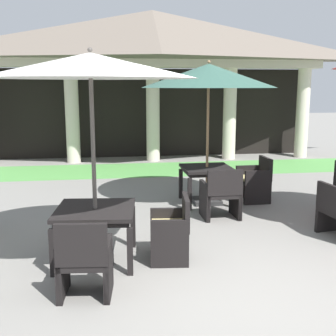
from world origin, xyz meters
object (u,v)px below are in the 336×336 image
(patio_table_mid_right, at_px, (95,215))
(patio_umbrella_mid_right, at_px, (90,67))
(patio_chair_mid_right_south, at_px, (85,262))
(patio_chair_mid_right_east, at_px, (172,230))
(patio_chair_mid_left_south, at_px, (221,195))
(patio_chair_mid_left_east, at_px, (255,181))
(patio_table_mid_left, at_px, (207,172))
(patio_umbrella_mid_left, at_px, (209,77))

(patio_table_mid_right, xyz_separation_m, patio_umbrella_mid_right, (-0.00, 0.00, 1.86))
(patio_chair_mid_right_south, height_order, patio_chair_mid_right_east, patio_chair_mid_right_south)
(patio_chair_mid_left_south, distance_m, patio_chair_mid_left_east, 1.39)
(patio_table_mid_right, height_order, patio_chair_mid_right_south, patio_chair_mid_right_south)
(patio_umbrella_mid_right, relative_size, patio_chair_mid_right_south, 3.05)
(patio_table_mid_left, xyz_separation_m, patio_chair_mid_left_east, (0.98, 0.02, -0.21))
(patio_umbrella_mid_right, xyz_separation_m, patio_chair_mid_right_south, (-0.10, -0.98, -2.07))
(patio_chair_mid_right_east, bearing_deg, patio_chair_mid_left_south, -28.20)
(patio_table_mid_right, xyz_separation_m, patio_chair_mid_right_east, (0.98, -0.10, -0.22))
(patio_table_mid_left, height_order, patio_chair_mid_right_south, patio_chair_mid_right_south)
(patio_chair_mid_left_south, height_order, patio_chair_mid_right_south, patio_chair_mid_left_south)
(patio_chair_mid_left_south, bearing_deg, patio_umbrella_mid_right, -144.56)
(patio_chair_mid_left_south, bearing_deg, patio_chair_mid_right_east, -125.08)
(patio_table_mid_left, height_order, patio_umbrella_mid_left, patio_umbrella_mid_left)
(patio_chair_mid_left_east, bearing_deg, patio_table_mid_right, 128.78)
(patio_chair_mid_left_east, height_order, patio_umbrella_mid_right, patio_umbrella_mid_right)
(patio_chair_mid_left_east, relative_size, patio_chair_mid_right_south, 0.98)
(patio_chair_mid_left_east, height_order, patio_chair_mid_right_south, patio_chair_mid_right_south)
(patio_table_mid_left, distance_m, patio_chair_mid_left_south, 1.00)
(patio_chair_mid_left_south, bearing_deg, patio_chair_mid_left_east, 45.05)
(patio_umbrella_mid_right, bearing_deg, patio_umbrella_mid_left, 50.81)
(patio_table_mid_left, xyz_separation_m, patio_table_mid_right, (-2.07, -2.54, -0.00))
(patio_umbrella_mid_left, bearing_deg, patio_table_mid_left, -90.00)
(patio_table_mid_left, bearing_deg, patio_chair_mid_right_east, -112.45)
(patio_umbrella_mid_left, height_order, patio_chair_mid_right_south, patio_umbrella_mid_left)
(patio_chair_mid_left_east, xyz_separation_m, patio_umbrella_mid_right, (-3.05, -2.56, 2.07))
(patio_table_mid_left, relative_size, patio_umbrella_mid_right, 0.35)
(patio_table_mid_right, bearing_deg, patio_chair_mid_right_south, -95.68)
(patio_chair_mid_left_east, distance_m, patio_umbrella_mid_right, 4.48)
(patio_table_mid_left, relative_size, patio_chair_mid_left_east, 1.09)
(patio_chair_mid_right_east, bearing_deg, patio_table_mid_right, 90.00)
(patio_umbrella_mid_right, bearing_deg, patio_table_mid_left, 50.81)
(patio_table_mid_left, bearing_deg, patio_chair_mid_left_south, -88.80)
(patio_chair_mid_left_south, xyz_separation_m, patio_table_mid_right, (-2.09, -1.55, 0.20))
(patio_umbrella_mid_left, bearing_deg, patio_chair_mid_right_south, -121.61)
(patio_chair_mid_right_south, bearing_deg, patio_umbrella_mid_right, 90.00)
(patio_umbrella_mid_right, bearing_deg, patio_table_mid_right, -26.57)
(patio_chair_mid_left_south, xyz_separation_m, patio_umbrella_mid_right, (-2.09, -1.55, 2.06))
(patio_chair_mid_left_south, height_order, patio_umbrella_mid_right, patio_umbrella_mid_right)
(patio_umbrella_mid_left, xyz_separation_m, patio_chair_mid_left_east, (0.98, 0.02, -2.01))
(patio_chair_mid_left_east, bearing_deg, patio_umbrella_mid_right, 128.78)
(patio_chair_mid_right_south, xyz_separation_m, patio_chair_mid_right_east, (1.08, 0.88, -0.00))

